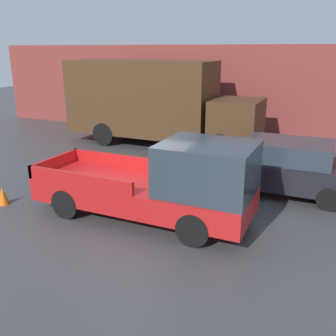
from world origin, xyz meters
The scene contains 7 objects.
ground_plane centered at (0.00, 0.00, 0.00)m, with size 60.00×60.00×0.00m, color #3D3D3F.
building_wall centered at (0.00, 9.78, 2.18)m, with size 28.00×0.15×4.35m.
pickup_truck centered at (0.90, -0.03, 0.99)m, with size 5.61×1.97×2.14m.
car centered at (3.33, 3.29, 0.81)m, with size 4.42×2.01×1.60m.
delivery_truck centered at (-2.92, 7.00, 1.96)m, with size 8.62×2.48×3.68m.
newspaper_box centered at (-2.74, 9.45, 0.56)m, with size 0.45×0.40×1.12m.
traffic_cone centered at (-3.65, -0.95, 0.25)m, with size 0.32×0.32×0.51m.
Camera 1 is at (4.58, -7.87, 4.19)m, focal length 40.00 mm.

